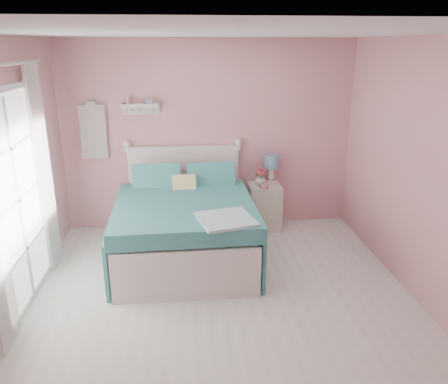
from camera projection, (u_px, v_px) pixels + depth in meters
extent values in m
plane|color=beige|center=(224.00, 310.00, 4.35)|extent=(4.50, 4.50, 0.00)
plane|color=#D0848B|center=(209.00, 136.00, 6.06)|extent=(4.00, 0.00, 4.00)
plane|color=#D0848B|center=(274.00, 352.00, 1.81)|extent=(4.00, 0.00, 4.00)
plane|color=#D0848B|center=(435.00, 180.00, 4.11)|extent=(0.00, 4.50, 4.50)
plane|color=white|center=(224.00, 33.00, 3.52)|extent=(4.50, 4.50, 0.00)
cube|color=silver|center=(186.00, 241.00, 5.38)|extent=(1.53, 2.00, 0.43)
cube|color=silver|center=(185.00, 219.00, 5.29)|extent=(1.47, 1.94, 0.16)
cube|color=silver|center=(184.00, 189.00, 6.20)|extent=(1.53, 0.07, 1.12)
cube|color=silver|center=(183.00, 148.00, 6.02)|extent=(1.59, 0.09, 0.06)
cube|color=silver|center=(187.00, 276.00, 4.44)|extent=(1.53, 0.06, 0.56)
cube|color=teal|center=(185.00, 210.00, 5.09)|extent=(1.65, 1.74, 0.18)
cube|color=pink|center=(157.00, 181.00, 5.80)|extent=(0.69, 0.29, 0.43)
cube|color=pink|center=(210.00, 180.00, 5.86)|extent=(0.69, 0.29, 0.43)
cube|color=#CCBC59|center=(184.00, 187.00, 5.57)|extent=(0.31, 0.22, 0.31)
cube|color=beige|center=(264.00, 206.00, 6.22)|extent=(0.44, 0.41, 0.64)
cube|color=silver|center=(267.00, 199.00, 5.97)|extent=(0.38, 0.02, 0.16)
sphere|color=white|center=(267.00, 199.00, 5.95)|extent=(0.03, 0.03, 0.03)
cylinder|color=white|center=(271.00, 183.00, 6.20)|extent=(0.13, 0.13, 0.02)
cylinder|color=white|center=(271.00, 175.00, 6.16)|extent=(0.07, 0.07, 0.23)
cylinder|color=#678DAD|center=(272.00, 161.00, 6.10)|extent=(0.21, 0.21, 0.19)
imported|color=silver|center=(260.00, 180.00, 6.07)|extent=(0.17, 0.17, 0.16)
imported|color=#CE8A8A|center=(264.00, 185.00, 5.97)|extent=(0.11, 0.11, 0.09)
sphere|color=#CD465A|center=(261.00, 169.00, 6.02)|extent=(0.06, 0.06, 0.06)
sphere|color=#CD465A|center=(263.00, 172.00, 6.05)|extent=(0.06, 0.06, 0.06)
sphere|color=#CD465A|center=(258.00, 171.00, 6.03)|extent=(0.06, 0.06, 0.06)
sphere|color=#CD465A|center=(262.00, 174.00, 6.01)|extent=(0.06, 0.06, 0.06)
sphere|color=#CD465A|center=(259.00, 173.00, 6.01)|extent=(0.06, 0.06, 0.06)
cube|color=silver|center=(140.00, 105.00, 5.76)|extent=(0.50, 0.14, 0.04)
cube|color=silver|center=(141.00, 110.00, 5.83)|extent=(0.50, 0.03, 0.12)
cylinder|color=#D18C99|center=(128.00, 100.00, 5.72)|extent=(0.06, 0.06, 0.10)
cube|color=#678DAD|center=(149.00, 101.00, 5.75)|extent=(0.08, 0.06, 0.07)
cube|color=white|center=(93.00, 132.00, 5.82)|extent=(0.34, 0.03, 0.72)
cube|color=silver|center=(32.00, 295.00, 4.55)|extent=(0.04, 1.32, 0.06)
cube|color=silver|center=(38.00, 184.00, 4.81)|extent=(0.04, 0.06, 2.10)
cube|color=white|center=(17.00, 201.00, 4.21)|extent=(0.02, 1.20, 2.04)
cube|color=white|center=(44.00, 170.00, 4.88)|extent=(0.04, 0.40, 2.32)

